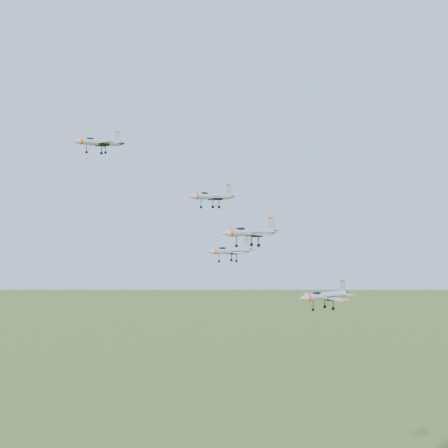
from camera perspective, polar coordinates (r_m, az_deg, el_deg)
name	(u,v)px	position (r m, az deg, el deg)	size (l,w,h in m)	color
jet_lead	(98,142)	(124.61, -11.43, 7.36)	(11.12, 9.37, 2.99)	#A3A9AF
jet_left_high	(211,196)	(123.83, -1.16, 2.56)	(11.49, 9.73, 3.11)	#A3A9AF
jet_right_high	(249,232)	(108.11, 2.34, -0.74)	(12.25, 10.25, 3.28)	#A3A9AF
jet_left_low	(229,251)	(133.97, 0.49, -2.45)	(11.83, 9.87, 3.16)	#A3A9AF
jet_right_low	(324,296)	(126.19, 9.15, -6.49)	(13.48, 11.34, 3.62)	#A3A9AF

